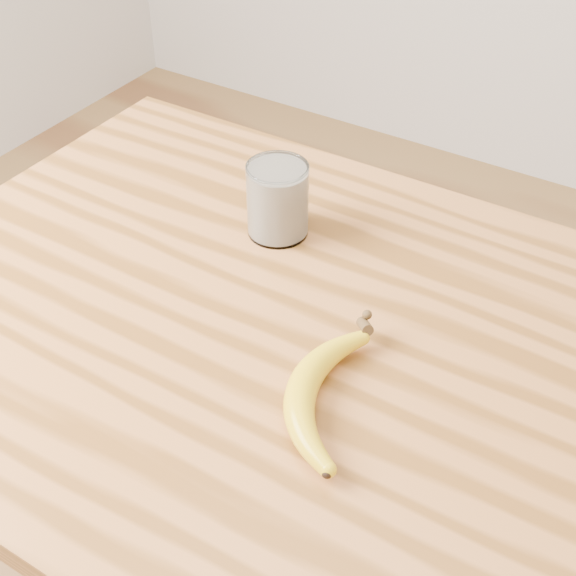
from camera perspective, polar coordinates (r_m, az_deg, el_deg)
The scene contains 3 objects.
table at distance 1.07m, azimuth 2.09°, elevation -8.94°, with size 1.20×0.80×0.90m.
smoothie_glass at distance 1.13m, azimuth -0.74°, elevation 6.27°, with size 0.09×0.09×0.11m.
banana at distance 0.90m, azimuth 0.93°, elevation -7.24°, with size 0.11×0.30×0.04m, color gold, non-canonical shape.
Camera 1 is at (0.34, -0.62, 1.58)m, focal length 50.00 mm.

